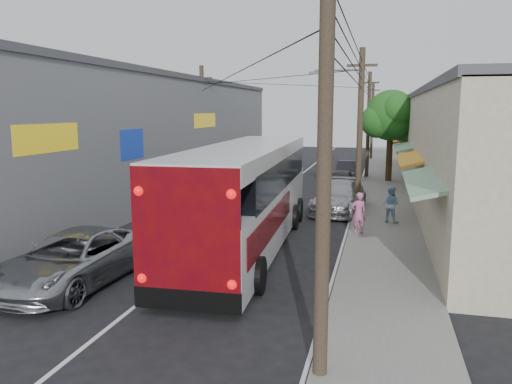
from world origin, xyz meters
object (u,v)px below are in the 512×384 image
Objects in this scene: parked_car_far at (347,170)px; pedestrian_near at (359,213)px; jeepney at (74,259)px; parked_car_mid at (340,182)px; coach_bus at (247,195)px; pedestrian_far at (391,204)px; parked_suv at (339,197)px.

pedestrian_near is (1.60, -17.50, 0.30)m from parked_car_far.
jeepney is 3.30× the size of pedestrian_near.
parked_car_mid is at bearing 74.23° from jeepney.
coach_bus reaches higher than pedestrian_far.
pedestrian_far is at bearing -36.83° from parked_suv.
parked_car_far is at bearing 79.21° from jeepney.
parked_suv is at bearing -101.04° from pedestrian_near.
jeepney is at bearing -129.36° from coach_bus.
pedestrian_far is (2.92, -8.06, 0.20)m from parked_car_mid.
coach_bus is 6.65m from jeepney.
pedestrian_far is (5.35, 5.17, -1.05)m from coach_bus.
pedestrian_near is 1.03× the size of pedestrian_far.
coach_bus is 3.30× the size of parked_car_far.
pedestrian_near is at bearing -82.62° from parked_car_far.
parked_car_far is at bearing 80.68° from coach_bus.
jeepney is 1.06× the size of parked_suv.
pedestrian_far is (9.28, 10.39, 0.17)m from jeepney.
jeepney reaches higher than parked_car_far.
pedestrian_near is (1.19, -4.86, 0.20)m from parked_suv.
jeepney is at bearing 70.68° from pedestrian_far.
parked_car_mid reaches higher than parked_car_far.
parked_suv is at bearing -85.46° from parked_car_mid.
jeepney is 11.25m from pedestrian_near.
pedestrian_near is at bearing 84.10° from pedestrian_far.
parked_car_mid is (6.36, 18.45, -0.03)m from jeepney.
coach_bus is 20.41m from parked_car_far.
pedestrian_near is at bearing 48.21° from jeepney.
parked_car_far is 2.46× the size of pedestrian_far.
pedestrian_far is at bearing -69.73° from parked_car_mid.
pedestrian_far reaches higher than parked_car_mid.
parked_suv is 1.31× the size of parked_car_far.
parked_suv is 1.21× the size of parked_car_mid.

